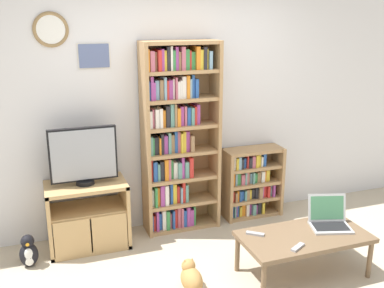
{
  "coord_description": "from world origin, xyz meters",
  "views": [
    {
      "loc": [
        -1.39,
        -2.85,
        2.27
      ],
      "look_at": [
        -0.05,
        0.89,
        1.11
      ],
      "focal_mm": 42.0,
      "sensor_mm": 36.0,
      "label": 1
    }
  ],
  "objects_px": {
    "tv_stand": "(88,215)",
    "laptop": "(329,219)",
    "cat": "(191,278)",
    "bookshelf_short": "(249,183)",
    "remote_far_from_laptop": "(298,247)",
    "coffee_table": "(304,239)",
    "penguin_figurine": "(29,252)",
    "television": "(83,156)",
    "remote_near_laptop": "(255,234)",
    "bookshelf_tall": "(176,137)"
  },
  "relations": [
    {
      "from": "tv_stand",
      "to": "bookshelf_tall",
      "type": "relative_size",
      "value": 0.39
    },
    {
      "from": "remote_near_laptop",
      "to": "cat",
      "type": "bearing_deg",
      "value": -48.97
    },
    {
      "from": "coffee_table",
      "to": "penguin_figurine",
      "type": "height_order",
      "value": "coffee_table"
    },
    {
      "from": "bookshelf_short",
      "to": "laptop",
      "type": "height_order",
      "value": "bookshelf_short"
    },
    {
      "from": "tv_stand",
      "to": "cat",
      "type": "bearing_deg",
      "value": -55.43
    },
    {
      "from": "tv_stand",
      "to": "laptop",
      "type": "height_order",
      "value": "tv_stand"
    },
    {
      "from": "tv_stand",
      "to": "remote_far_from_laptop",
      "type": "distance_m",
      "value": 2.05
    },
    {
      "from": "bookshelf_tall",
      "to": "remote_far_from_laptop",
      "type": "height_order",
      "value": "bookshelf_tall"
    },
    {
      "from": "television",
      "to": "bookshelf_tall",
      "type": "relative_size",
      "value": 0.32
    },
    {
      "from": "television",
      "to": "coffee_table",
      "type": "relative_size",
      "value": 0.56
    },
    {
      "from": "tv_stand",
      "to": "remote_near_laptop",
      "type": "relative_size",
      "value": 5.11
    },
    {
      "from": "bookshelf_short",
      "to": "coffee_table",
      "type": "xyz_separation_m",
      "value": [
        -0.11,
        -1.29,
        -0.04
      ]
    },
    {
      "from": "television",
      "to": "laptop",
      "type": "xyz_separation_m",
      "value": [
        2.04,
        -1.09,
        -0.5
      ]
    },
    {
      "from": "television",
      "to": "penguin_figurine",
      "type": "height_order",
      "value": "television"
    },
    {
      "from": "television",
      "to": "coffee_table",
      "type": "height_order",
      "value": "television"
    },
    {
      "from": "tv_stand",
      "to": "remote_far_from_laptop",
      "type": "height_order",
      "value": "tv_stand"
    },
    {
      "from": "coffee_table",
      "to": "laptop",
      "type": "distance_m",
      "value": 0.33
    },
    {
      "from": "cat",
      "to": "remote_near_laptop",
      "type": "bearing_deg",
      "value": 1.79
    },
    {
      "from": "bookshelf_tall",
      "to": "remote_near_laptop",
      "type": "height_order",
      "value": "bookshelf_tall"
    },
    {
      "from": "television",
      "to": "coffee_table",
      "type": "xyz_separation_m",
      "value": [
        1.74,
        -1.17,
        -0.6
      ]
    },
    {
      "from": "bookshelf_tall",
      "to": "bookshelf_short",
      "type": "relative_size",
      "value": 2.5
    },
    {
      "from": "penguin_figurine",
      "to": "remote_far_from_laptop",
      "type": "bearing_deg",
      "value": -28.43
    },
    {
      "from": "remote_near_laptop",
      "to": "cat",
      "type": "xyz_separation_m",
      "value": [
        -0.61,
        -0.03,
        -0.29
      ]
    },
    {
      "from": "tv_stand",
      "to": "cat",
      "type": "xyz_separation_m",
      "value": [
        0.72,
        -1.04,
        -0.23
      ]
    },
    {
      "from": "coffee_table",
      "to": "cat",
      "type": "relative_size",
      "value": 2.27
    },
    {
      "from": "bookshelf_short",
      "to": "remote_far_from_laptop",
      "type": "xyz_separation_m",
      "value": [
        -0.3,
        -1.47,
        0.0
      ]
    },
    {
      "from": "bookshelf_short",
      "to": "penguin_figurine",
      "type": "height_order",
      "value": "bookshelf_short"
    },
    {
      "from": "bookshelf_tall",
      "to": "laptop",
      "type": "xyz_separation_m",
      "value": [
        1.08,
        -1.2,
        -0.57
      ]
    },
    {
      "from": "remote_far_from_laptop",
      "to": "cat",
      "type": "xyz_separation_m",
      "value": [
        -0.83,
        0.3,
        -0.29
      ]
    },
    {
      "from": "coffee_table",
      "to": "cat",
      "type": "height_order",
      "value": "coffee_table"
    },
    {
      "from": "bookshelf_short",
      "to": "coffee_table",
      "type": "height_order",
      "value": "bookshelf_short"
    },
    {
      "from": "cat",
      "to": "penguin_figurine",
      "type": "distance_m",
      "value": 1.55
    },
    {
      "from": "cat",
      "to": "penguin_figurine",
      "type": "xyz_separation_m",
      "value": [
        -1.29,
        0.85,
        0.03
      ]
    },
    {
      "from": "remote_far_from_laptop",
      "to": "coffee_table",
      "type": "bearing_deg",
      "value": -73.78
    },
    {
      "from": "television",
      "to": "bookshelf_short",
      "type": "xyz_separation_m",
      "value": [
        1.85,
        0.12,
        -0.56
      ]
    },
    {
      "from": "television",
      "to": "coffee_table",
      "type": "bearing_deg",
      "value": -33.87
    },
    {
      "from": "coffee_table",
      "to": "remote_near_laptop",
      "type": "xyz_separation_m",
      "value": [
        -0.41,
        0.14,
        0.05
      ]
    },
    {
      "from": "bookshelf_short",
      "to": "laptop",
      "type": "distance_m",
      "value": 1.23
    },
    {
      "from": "coffee_table",
      "to": "remote_near_laptop",
      "type": "bearing_deg",
      "value": 160.58
    },
    {
      "from": "television",
      "to": "cat",
      "type": "xyz_separation_m",
      "value": [
        0.72,
        -1.05,
        -0.84
      ]
    },
    {
      "from": "bookshelf_short",
      "to": "remote_near_laptop",
      "type": "distance_m",
      "value": 1.25
    },
    {
      "from": "bookshelf_short",
      "to": "penguin_figurine",
      "type": "bearing_deg",
      "value": -172.47
    },
    {
      "from": "laptop",
      "to": "cat",
      "type": "height_order",
      "value": "laptop"
    },
    {
      "from": "laptop",
      "to": "remote_far_from_laptop",
      "type": "distance_m",
      "value": 0.56
    },
    {
      "from": "bookshelf_tall",
      "to": "remote_near_laptop",
      "type": "bearing_deg",
      "value": -72.13
    },
    {
      "from": "laptop",
      "to": "remote_near_laptop",
      "type": "bearing_deg",
      "value": -168.71
    },
    {
      "from": "television",
      "to": "penguin_figurine",
      "type": "xyz_separation_m",
      "value": [
        -0.57,
        -0.2,
        -0.81
      ]
    },
    {
      "from": "bookshelf_short",
      "to": "cat",
      "type": "height_order",
      "value": "bookshelf_short"
    },
    {
      "from": "tv_stand",
      "to": "laptop",
      "type": "xyz_separation_m",
      "value": [
        2.04,
        -1.09,
        0.12
      ]
    },
    {
      "from": "television",
      "to": "remote_near_laptop",
      "type": "height_order",
      "value": "television"
    }
  ]
}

